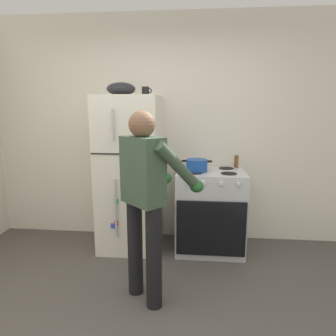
{
  "coord_description": "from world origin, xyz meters",
  "views": [
    {
      "loc": [
        0.38,
        -1.77,
        1.62
      ],
      "look_at": [
        0.08,
        1.32,
        1.0
      ],
      "focal_mm": 32.35,
      "sensor_mm": 36.0,
      "label": 1
    }
  ],
  "objects": [
    {
      "name": "coffee_mug",
      "position": [
        -0.19,
        1.62,
        1.8
      ],
      "size": [
        0.11,
        0.08,
        0.1
      ],
      "color": "black",
      "rests_on": "refrigerator"
    },
    {
      "name": "person_cook",
      "position": [
        -0.02,
        0.57,
        0.96
      ],
      "size": [
        0.69,
        0.72,
        1.6
      ],
      "color": "black",
      "rests_on": "ground"
    },
    {
      "name": "red_pot",
      "position": [
        0.38,
        1.52,
        1.0
      ],
      "size": [
        0.33,
        0.23,
        0.13
      ],
      "color": "#19479E",
      "rests_on": "stove_range"
    },
    {
      "name": "stove_range",
      "position": [
        0.54,
        1.56,
        0.46
      ],
      "size": [
        0.76,
        0.67,
        0.93
      ],
      "color": "silver",
      "rests_on": "ground"
    },
    {
      "name": "refrigerator",
      "position": [
        -0.38,
        1.57,
        0.88
      ],
      "size": [
        0.68,
        0.72,
        1.75
      ],
      "color": "silver",
      "rests_on": "ground"
    },
    {
      "name": "mixing_bowl",
      "position": [
        -0.46,
        1.57,
        1.82
      ],
      "size": [
        0.31,
        0.31,
        0.14
      ],
      "primitive_type": "ellipsoid",
      "color": "black",
      "rests_on": "refrigerator"
    },
    {
      "name": "pepper_mill",
      "position": [
        0.84,
        1.77,
        1.01
      ],
      "size": [
        0.05,
        0.05,
        0.14
      ],
      "primitive_type": "cylinder",
      "color": "brown",
      "rests_on": "stove_range"
    },
    {
      "name": "kitchen_wall_back",
      "position": [
        0.0,
        1.95,
        1.35
      ],
      "size": [
        6.0,
        0.1,
        2.7
      ],
      "primitive_type": "cube",
      "color": "silver",
      "rests_on": "ground"
    }
  ]
}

